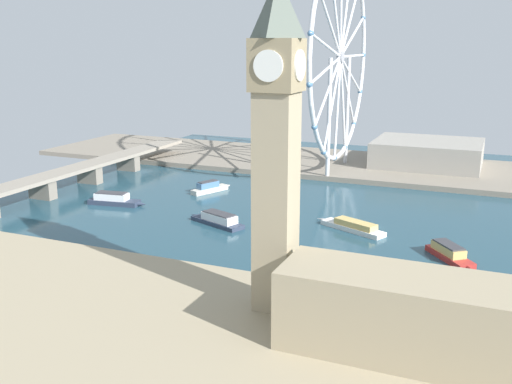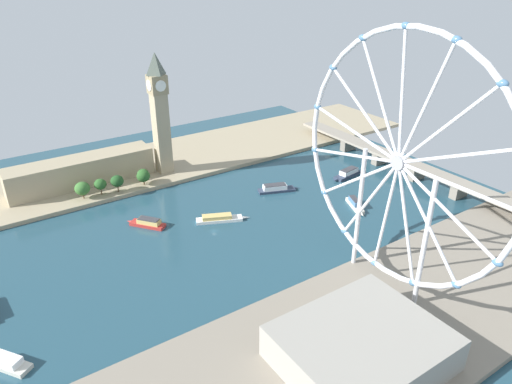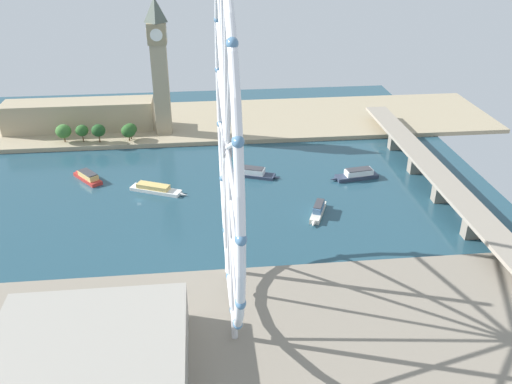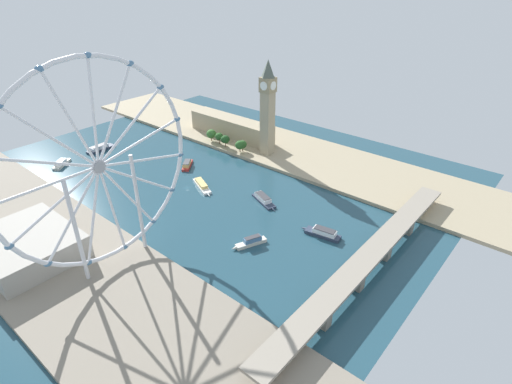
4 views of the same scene
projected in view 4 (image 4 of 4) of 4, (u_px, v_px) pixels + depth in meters
ground_plane at (187, 188)px, 352.86m from camera, size 411.35×411.35×0.00m
riverbank_left at (273, 145)px, 432.74m from camera, size 90.00×520.00×3.00m
riverbank_right at (51, 251)px, 271.51m from camera, size 90.00×520.00×3.00m
clock_tower at (268, 107)px, 387.31m from camera, size 13.29×13.29×92.38m
parliament_block at (231, 127)px, 448.32m from camera, size 22.00×105.36×20.63m
tree_row_embankment at (226, 139)px, 422.48m from camera, size 13.00×54.56×12.75m
ferris_wheel at (99, 168)px, 227.60m from camera, size 123.27×3.20×128.48m
riverside_hall at (27, 245)px, 261.76m from camera, size 54.22×65.11×15.69m
river_bridge at (368, 259)px, 253.07m from camera, size 223.35×15.22×11.52m
tour_boat_0 at (264, 199)px, 330.62m from camera, size 17.00×31.39×5.67m
tour_boat_1 at (202, 185)px, 352.93m from camera, size 18.74×34.16×4.52m
tour_boat_2 at (323, 233)px, 288.57m from camera, size 11.46×30.57×6.13m
tour_boat_3 at (251, 242)px, 279.37m from camera, size 25.71×13.53×6.23m
tour_boat_4 at (62, 163)px, 391.93m from camera, size 25.43×19.90×5.20m
tour_boat_5 at (100, 148)px, 423.87m from camera, size 34.78×10.44×5.78m
tour_boat_6 at (187, 164)px, 389.28m from camera, size 24.14×20.23×5.71m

